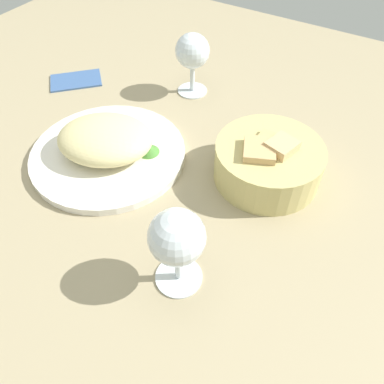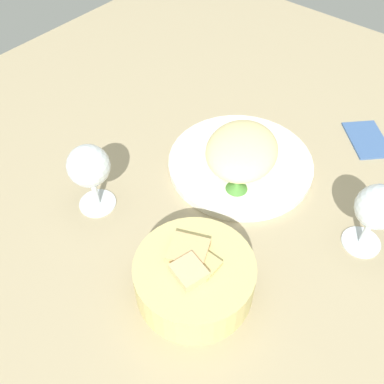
% 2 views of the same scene
% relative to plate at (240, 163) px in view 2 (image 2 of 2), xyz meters
% --- Properties ---
extents(ground_plane, '(1.40, 1.40, 0.02)m').
position_rel_plate_xyz_m(ground_plane, '(0.05, 0.01, -0.02)').
color(ground_plane, tan).
extents(plate, '(0.27, 0.27, 0.01)m').
position_rel_plate_xyz_m(plate, '(0.00, 0.00, 0.00)').
color(plate, white).
rests_on(plate, ground_plane).
extents(omelette, '(0.20, 0.19, 0.05)m').
position_rel_plate_xyz_m(omelette, '(0.00, 0.00, 0.03)').
color(omelette, beige).
rests_on(omelette, plate).
extents(lettuce_garnish, '(0.04, 0.04, 0.01)m').
position_rel_plate_xyz_m(lettuce_garnish, '(0.06, 0.04, 0.01)').
color(lettuce_garnish, '#458132').
rests_on(lettuce_garnish, plate).
extents(bread_basket, '(0.18, 0.18, 0.08)m').
position_rel_plate_xyz_m(bread_basket, '(0.26, 0.10, 0.03)').
color(bread_basket, tan).
rests_on(bread_basket, ground_plane).
extents(wine_glass_near, '(0.07, 0.07, 0.13)m').
position_rel_plate_xyz_m(wine_glass_near, '(0.24, -0.14, 0.08)').
color(wine_glass_near, silver).
rests_on(wine_glass_near, ground_plane).
extents(wine_glass_far, '(0.07, 0.07, 0.13)m').
position_rel_plate_xyz_m(wine_glass_far, '(0.02, 0.26, 0.08)').
color(wine_glass_far, silver).
rests_on(wine_glass_far, ground_plane).
extents(folded_napkin, '(0.13, 0.13, 0.01)m').
position_rel_plate_xyz_m(folded_napkin, '(-0.22, 0.16, -0.00)').
color(folded_napkin, '#3B5C91').
rests_on(folded_napkin, ground_plane).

